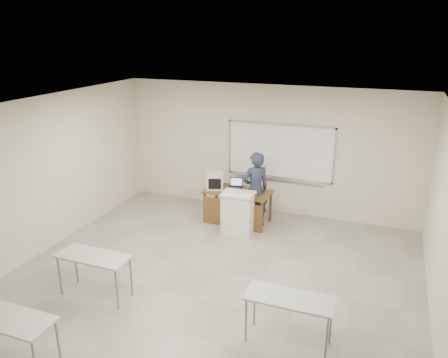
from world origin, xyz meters
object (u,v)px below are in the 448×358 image
at_px(whiteboard, 280,152).
at_px(laptop, 236,186).
at_px(instructor_desk, 236,201).
at_px(mouse, 244,194).
at_px(crt_monitor, 215,181).
at_px(keyboard, 246,192).
at_px(podium, 238,213).
at_px(presenter, 255,189).

distance_m(whiteboard, laptop, 1.28).
bearing_deg(instructor_desk, mouse, -21.08).
height_order(crt_monitor, keyboard, crt_monitor).
distance_m(instructor_desk, mouse, 0.31).
xyz_separation_m(instructor_desk, podium, (0.20, -0.46, -0.08)).
xyz_separation_m(mouse, keyboard, (0.15, -0.29, 0.17)).
bearing_deg(instructor_desk, keyboard, -44.76).
bearing_deg(mouse, laptop, 122.03).
height_order(whiteboard, mouse, whiteboard).
bearing_deg(crt_monitor, mouse, -33.49).
height_order(podium, presenter, presenter).
distance_m(podium, crt_monitor, 1.04).
distance_m(whiteboard, crt_monitor, 1.64).
distance_m(podium, presenter, 0.70).
xyz_separation_m(laptop, mouse, (0.30, -0.35, -0.03)).
height_order(podium, laptop, laptop).
xyz_separation_m(whiteboard, presenter, (-0.29, -0.92, -0.64)).
xyz_separation_m(crt_monitor, presenter, (0.96, -0.02, -0.07)).
xyz_separation_m(mouse, presenter, (0.21, 0.17, 0.07)).
bearing_deg(presenter, keyboard, 42.00).
distance_m(instructor_desk, laptop, 0.38).
relative_size(instructor_desk, presenter, 0.87).
height_order(whiteboard, keyboard, whiteboard).
relative_size(podium, crt_monitor, 2.22).
relative_size(laptop, keyboard, 0.69).
bearing_deg(podium, laptop, 109.05).
distance_m(crt_monitor, laptop, 0.49).
xyz_separation_m(crt_monitor, laptop, (0.45, 0.16, -0.11)).
bearing_deg(mouse, presenter, 31.01).
bearing_deg(presenter, crt_monitor, -41.60).
relative_size(podium, keyboard, 2.13).
bearing_deg(instructor_desk, presenter, 14.33).
bearing_deg(presenter, laptop, -60.04).
bearing_deg(laptop, whiteboard, 33.49).
bearing_deg(mouse, whiteboard, 57.11).
bearing_deg(podium, whiteboard, 67.79).
bearing_deg(instructor_desk, podium, -63.87).
height_order(mouse, presenter, presenter).
height_order(laptop, keyboard, laptop).
bearing_deg(whiteboard, mouse, -114.55).
distance_m(whiteboard, instructor_desk, 1.54).
distance_m(crt_monitor, mouse, 0.79).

